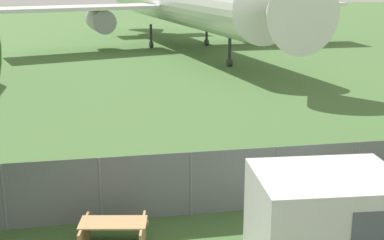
# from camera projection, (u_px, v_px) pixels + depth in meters

# --- Properties ---
(perimeter_fence) EXTENTS (56.07, 0.07, 1.90)m
(perimeter_fence) POSITION_uv_depth(u_px,v_px,m) (191.00, 184.00, 15.20)
(perimeter_fence) COLOR slate
(perimeter_fence) RESTS_ON ground
(portable_cabin) EXTENTS (3.49, 2.81, 2.31)m
(portable_cabin) POSITION_uv_depth(u_px,v_px,m) (325.00, 221.00, 12.48)
(portable_cabin) COLOR silver
(portable_cabin) RESTS_ON ground
(picnic_bench_near_cabin) EXTENTS (1.89, 1.67, 0.76)m
(picnic_bench_near_cabin) POSITION_uv_depth(u_px,v_px,m) (113.00, 232.00, 13.37)
(picnic_bench_near_cabin) COLOR tan
(picnic_bench_near_cabin) RESTS_ON ground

